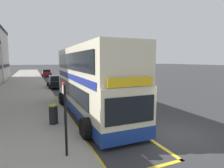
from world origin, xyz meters
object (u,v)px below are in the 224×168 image
object	(u,v)px
double_decker_bus	(90,83)
parked_car_teal_far	(82,72)
bus_stop_sign	(65,113)
parked_car_maroon_across	(46,73)
litter_bin	(53,114)
parked_car_black_kerbside	(56,82)

from	to	relation	value
double_decker_bus	parked_car_teal_far	xyz separation A→B (m)	(7.44, 31.28, -1.27)
bus_stop_sign	parked_car_maroon_across	distance (m)	37.16
bus_stop_sign	parked_car_maroon_across	world-z (taller)	bus_stop_sign
double_decker_bus	litter_bin	xyz separation A→B (m)	(-2.55, -1.65, -1.39)
double_decker_bus	parked_car_black_kerbside	size ratio (longest dim) A/B	2.68
bus_stop_sign	parked_car_teal_far	xyz separation A→B (m)	(9.93, 36.63, -0.89)
litter_bin	bus_stop_sign	bearing A→B (deg)	-89.21
parked_car_maroon_across	parked_car_black_kerbside	bearing A→B (deg)	91.53
parked_car_teal_far	parked_car_maroon_across	world-z (taller)	same
parked_car_black_kerbside	parked_car_maroon_across	distance (m)	18.61
parked_car_teal_far	parked_car_black_kerbside	xyz separation A→B (m)	(-8.11, -18.14, 0.00)
parked_car_black_kerbside	litter_bin	size ratio (longest dim) A/B	3.96
double_decker_bus	litter_bin	world-z (taller)	double_decker_bus
parked_car_teal_far	litter_bin	distance (m)	34.41
bus_stop_sign	litter_bin	world-z (taller)	bus_stop_sign
parked_car_teal_far	litter_bin	size ratio (longest dim) A/B	3.96
parked_car_maroon_across	parked_car_teal_far	bearing A→B (deg)	178.61
parked_car_teal_far	double_decker_bus	bearing A→B (deg)	79.27
bus_stop_sign	parked_car_black_kerbside	bearing A→B (deg)	84.38
bus_stop_sign	litter_bin	xyz separation A→B (m)	(-0.05, 3.69, -1.02)
double_decker_bus	parked_car_black_kerbside	world-z (taller)	double_decker_bus
double_decker_bus	parked_car_black_kerbside	distance (m)	13.22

